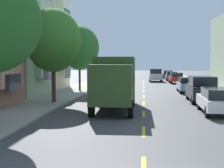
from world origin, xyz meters
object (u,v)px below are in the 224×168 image
object	(u,v)px
street_tree_third	(80,48)
parked_suv_black	(202,89)
parked_wagon_orange	(119,74)
street_tree_second	(53,40)
delivery_box_truck	(115,80)
parked_wagon_white	(218,100)
moving_silver_sedan	(156,75)
parked_hatchback_red	(176,78)
parked_sedan_forest	(172,76)
parked_sedan_navy	(168,74)
parked_wagon_sky	(188,84)

from	to	relation	value
street_tree_third	parked_suv_black	bearing A→B (deg)	-35.44
parked_wagon_orange	street_tree_second	bearing A→B (deg)	-92.99
street_tree_second	delivery_box_truck	bearing A→B (deg)	-27.17
street_tree_second	delivery_box_truck	world-z (taller)	street_tree_second
parked_wagon_white	moving_silver_sedan	bearing A→B (deg)	94.36
parked_hatchback_red	parked_wagon_white	bearing A→B (deg)	-90.47
delivery_box_truck	moving_silver_sedan	world-z (taller)	delivery_box_truck
parked_sedan_forest	parked_hatchback_red	bearing A→B (deg)	-89.94
parked_sedan_navy	parked_sedan_forest	bearing A→B (deg)	-89.39
street_tree_second	street_tree_third	world-z (taller)	street_tree_second
street_tree_second	parked_wagon_orange	distance (m)	37.31
parked_suv_black	delivery_box_truck	bearing A→B (deg)	-143.60
parked_sedan_navy	moving_silver_sedan	size ratio (longest dim) A/B	0.94
parked_sedan_navy	parked_hatchback_red	world-z (taller)	parked_hatchback_red
parked_hatchback_red	parked_wagon_orange	distance (m)	15.96
delivery_box_truck	parked_wagon_white	bearing A→B (deg)	-12.38
parked_wagon_orange	moving_silver_sedan	size ratio (longest dim) A/B	0.98
parked_wagon_sky	parked_wagon_white	world-z (taller)	same
street_tree_second	moving_silver_sedan	xyz separation A→B (m)	(8.20, 28.32, -3.54)
street_tree_second	parked_wagon_white	world-z (taller)	street_tree_second
parked_sedan_forest	delivery_box_truck	bearing A→B (deg)	-100.54
parked_suv_black	street_tree_third	bearing A→B (deg)	144.56
parked_sedan_navy	delivery_box_truck	bearing A→B (deg)	-98.53
street_tree_third	parked_suv_black	world-z (taller)	street_tree_third
parked_hatchback_red	moving_silver_sedan	world-z (taller)	moving_silver_sedan
parked_hatchback_red	parked_wagon_white	size ratio (longest dim) A/B	0.85
delivery_box_truck	parked_sedan_forest	bearing A→B (deg)	79.46
parked_sedan_navy	parked_wagon_sky	bearing A→B (deg)	-90.19
street_tree_second	parked_wagon_sky	size ratio (longest dim) A/B	1.40
street_tree_second	parked_sedan_forest	world-z (taller)	street_tree_second
parked_sedan_navy	parked_hatchback_red	bearing A→B (deg)	-89.66
parked_sedan_navy	parked_wagon_white	xyz separation A→B (m)	(-0.14, -42.53, 0.05)
parked_suv_black	moving_silver_sedan	distance (m)	26.27
parked_suv_black	parked_hatchback_red	distance (m)	21.67
parked_sedan_navy	parked_wagon_orange	bearing A→B (deg)	-168.64
parked_wagon_white	parked_suv_black	bearing A→B (deg)	89.03
moving_silver_sedan	parked_sedan_forest	bearing A→B (deg)	48.26
parked_wagon_white	parked_sedan_navy	bearing A→B (deg)	89.82
parked_hatchback_red	parked_sedan_forest	bearing A→B (deg)	90.06
street_tree_third	parked_wagon_white	size ratio (longest dim) A/B	1.36
street_tree_third	parked_wagon_sky	distance (m)	11.27
parked_hatchback_red	parked_wagon_white	xyz separation A→B (m)	(-0.22, -27.53, 0.05)
street_tree_third	parked_wagon_orange	xyz separation A→B (m)	(1.94, 27.26, -3.60)
parked_sedan_navy	parked_wagon_sky	world-z (taller)	parked_wagon_sky
delivery_box_truck	moving_silver_sedan	size ratio (longest dim) A/B	1.60
street_tree_third	parked_wagon_white	world-z (taller)	street_tree_third
parked_suv_black	parked_wagon_sky	xyz separation A→B (m)	(-0.06, 7.77, -0.18)
delivery_box_truck	parked_wagon_white	world-z (taller)	delivery_box_truck
parked_wagon_sky	street_tree_third	bearing A→B (deg)	-179.34
parked_suv_black	parked_hatchback_red	world-z (taller)	parked_suv_black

